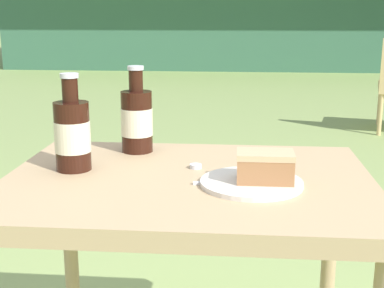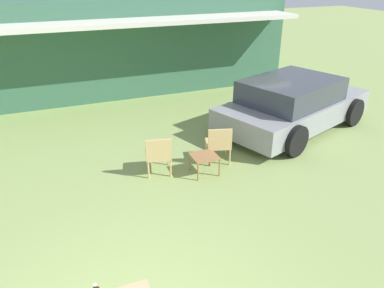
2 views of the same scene
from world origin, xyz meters
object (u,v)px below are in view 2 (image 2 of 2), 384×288
at_px(wicker_chair_cushioned, 158,153).
at_px(wicker_chair_plain, 219,142).
at_px(parked_car, 293,104).
at_px(garden_side_table, 204,158).

xyz_separation_m(wicker_chair_cushioned, wicker_chair_plain, (1.32, -0.02, 0.00)).
bearing_deg(wicker_chair_cushioned, wicker_chair_plain, -167.77).
bearing_deg(wicker_chair_plain, parked_car, -142.31).
xyz_separation_m(parked_car, wicker_chair_plain, (-2.55, -0.98, -0.19)).
bearing_deg(garden_side_table, parked_car, 23.40).
bearing_deg(garden_side_table, wicker_chair_cushioned, 157.41).
height_order(parked_car, garden_side_table, parked_car).
distance_m(wicker_chair_cushioned, wicker_chair_plain, 1.32).
xyz_separation_m(parked_car, garden_side_table, (-3.02, -1.31, -0.30)).
relative_size(parked_car, wicker_chair_cushioned, 5.61).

